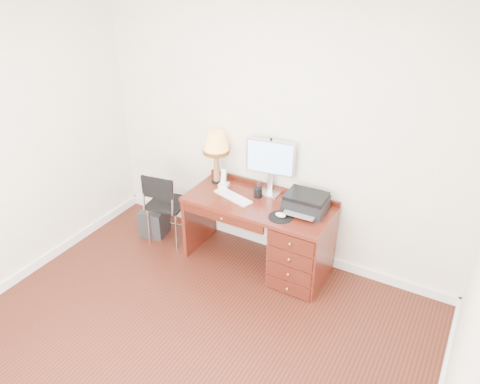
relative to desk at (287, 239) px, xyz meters
The scene contains 12 objects.
ground 1.50m from the desk, 102.93° to the right, with size 4.00×4.00×0.00m, color #33120B.
room_shell 0.91m from the desk, 112.63° to the right, with size 4.00×4.00×4.00m.
desk is the anchor object (origin of this frame).
monitor 0.81m from the desk, 143.70° to the left, with size 0.51×0.20×0.58m.
keyboard 0.69m from the desk, behind, with size 0.44×0.13×0.02m, color white.
mouse_pad 0.38m from the desk, 94.31° to the right, with size 0.24×0.24×0.05m.
printer 0.46m from the desk, 29.67° to the left, with size 0.41×0.32×0.18m.
leg_lamp 1.21m from the desk, 169.86° to the left, with size 0.28×0.28×0.58m.
phone 0.89m from the desk, behind, with size 0.11×0.11×0.21m.
pen_cup 0.55m from the desk, 166.78° to the left, with size 0.09×0.09×0.11m, color black.
chair 1.44m from the desk, behind, with size 0.47×0.47×0.87m.
equipment_box 1.65m from the desk, behind, with size 0.28×0.28×0.32m, color black.
Camera 1 is at (1.82, -2.22, 3.13)m, focal length 35.00 mm.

